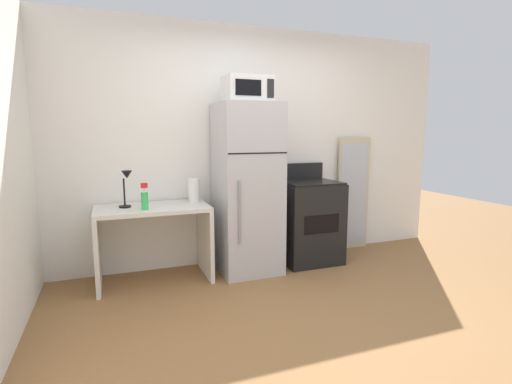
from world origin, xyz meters
TOP-DOWN VIEW (x-y plane):
  - ground_plane at (0.00, 0.00)m, footprint 12.00×12.00m
  - wall_back_white at (0.00, 1.70)m, footprint 5.00×0.10m
  - desk at (-1.12, 1.33)m, footprint 1.07×0.60m
  - desk_lamp at (-1.35, 1.35)m, footprint 0.14×0.12m
  - spray_bottle at (-1.20, 1.19)m, footprint 0.06×0.06m
  - paper_towel_roll at (-0.70, 1.42)m, footprint 0.11×0.11m
  - refrigerator at (-0.16, 1.31)m, footprint 0.61×0.67m
  - microwave at (-0.16, 1.28)m, footprint 0.46×0.35m
  - oven_range at (0.58, 1.33)m, footprint 0.64×0.61m
  - leaning_mirror at (1.35, 1.59)m, footprint 0.44×0.03m

SIDE VIEW (x-z plane):
  - ground_plane at x=0.00m, z-range 0.00..0.00m
  - oven_range at x=0.58m, z-range -0.08..1.02m
  - desk at x=-1.12m, z-range 0.14..0.89m
  - leaning_mirror at x=1.35m, z-range 0.00..1.40m
  - spray_bottle at x=-1.20m, z-range 0.72..0.97m
  - paper_towel_roll at x=-0.70m, z-range 0.75..0.99m
  - refrigerator at x=-0.16m, z-range 0.00..1.75m
  - desk_lamp at x=-1.35m, z-range 0.81..1.17m
  - wall_back_white at x=0.00m, z-range 0.00..2.60m
  - microwave at x=-0.16m, z-range 1.75..2.01m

